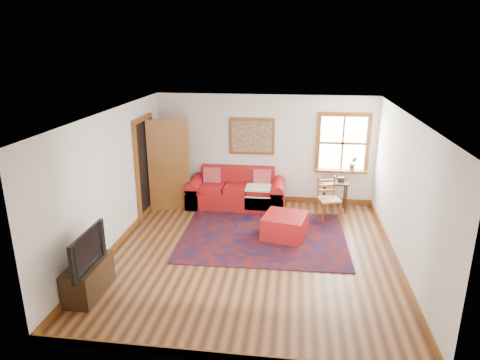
# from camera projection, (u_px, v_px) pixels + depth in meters

# --- Properties ---
(ground) EXTENTS (5.50, 5.50, 0.00)m
(ground) POSITION_uv_depth(u_px,v_px,m) (252.00, 253.00, 7.65)
(ground) COLOR #452312
(ground) RESTS_ON ground
(room_envelope) EXTENTS (5.04, 5.54, 2.52)m
(room_envelope) POSITION_uv_depth(u_px,v_px,m) (252.00, 164.00, 7.16)
(room_envelope) COLOR silver
(room_envelope) RESTS_ON ground
(window) EXTENTS (1.18, 0.20, 1.38)m
(window) POSITION_uv_depth(u_px,v_px,m) (344.00, 149.00, 9.58)
(window) COLOR white
(window) RESTS_ON ground
(doorway) EXTENTS (0.89, 1.08, 2.14)m
(doorway) POSITION_uv_depth(u_px,v_px,m) (160.00, 165.00, 9.28)
(doorway) COLOR black
(doorway) RESTS_ON ground
(framed_artwork) EXTENTS (1.05, 0.07, 0.85)m
(framed_artwork) POSITION_uv_depth(u_px,v_px,m) (252.00, 136.00, 9.77)
(framed_artwork) COLOR brown
(framed_artwork) RESTS_ON ground
(persian_rug) EXTENTS (3.21, 2.59, 0.02)m
(persian_rug) POSITION_uv_depth(u_px,v_px,m) (264.00, 236.00, 8.30)
(persian_rug) COLOR #4F110B
(persian_rug) RESTS_ON ground
(red_leather_sofa) EXTENTS (2.20, 0.91, 0.86)m
(red_leather_sofa) POSITION_uv_depth(u_px,v_px,m) (237.00, 194.00, 9.83)
(red_leather_sofa) COLOR #A11416
(red_leather_sofa) RESTS_ON ground
(red_ottoman) EXTENTS (0.93, 0.93, 0.45)m
(red_ottoman) POSITION_uv_depth(u_px,v_px,m) (285.00, 226.00, 8.24)
(red_ottoman) COLOR #A11416
(red_ottoman) RESTS_ON ground
(side_table) EXTENTS (0.56, 0.42, 0.68)m
(side_table) POSITION_uv_depth(u_px,v_px,m) (335.00, 187.00, 9.46)
(side_table) COLOR #332011
(side_table) RESTS_ON ground
(ladder_back_chair) EXTENTS (0.53, 0.52, 0.90)m
(ladder_back_chair) POSITION_uv_depth(u_px,v_px,m) (328.00, 197.00, 9.03)
(ladder_back_chair) COLOR tan
(ladder_back_chair) RESTS_ON ground
(media_cabinet) EXTENTS (0.42, 0.93, 0.51)m
(media_cabinet) POSITION_uv_depth(u_px,v_px,m) (88.00, 278.00, 6.36)
(media_cabinet) COLOR #332011
(media_cabinet) RESTS_ON ground
(television) EXTENTS (0.13, 0.99, 0.57)m
(television) POSITION_uv_depth(u_px,v_px,m) (82.00, 250.00, 6.07)
(television) COLOR black
(television) RESTS_ON media_cabinet
(candle_hurricane) EXTENTS (0.12, 0.12, 0.18)m
(candle_hurricane) POSITION_uv_depth(u_px,v_px,m) (99.00, 248.00, 6.57)
(candle_hurricane) COLOR silver
(candle_hurricane) RESTS_ON media_cabinet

